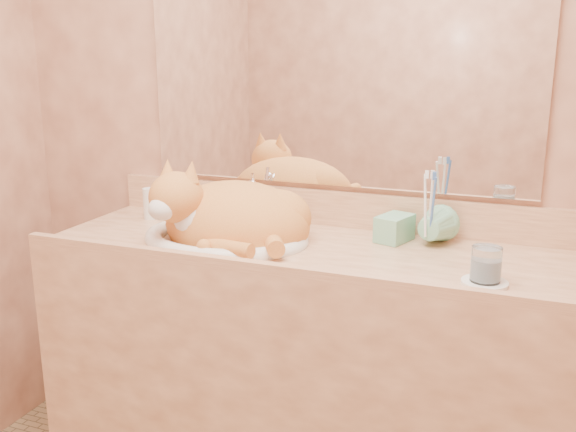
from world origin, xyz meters
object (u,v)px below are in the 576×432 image
at_px(cat, 228,214).
at_px(soap_dispenser, 385,216).
at_px(sink_basin, 225,215).
at_px(vanity_counter, 304,374).
at_px(toothbrush_cup, 428,231).
at_px(water_glass, 486,264).

relative_size(cat, soap_dispenser, 2.60).
xyz_separation_m(sink_basin, soap_dispenser, (0.47, 0.12, 0.01)).
bearing_deg(sink_basin, vanity_counter, -6.03).
bearing_deg(toothbrush_cup, soap_dispenser, -173.97).
bearing_deg(water_glass, soap_dispenser, 142.71).
distance_m(sink_basin, water_glass, 0.80).
bearing_deg(sink_basin, water_glass, -19.03).
xyz_separation_m(vanity_counter, toothbrush_cup, (0.35, 0.11, 0.48)).
bearing_deg(sink_basin, toothbrush_cup, 2.15).
bearing_deg(cat, water_glass, -7.54).
relative_size(sink_basin, soap_dispenser, 2.82).
height_order(cat, soap_dispenser, cat).
bearing_deg(cat, toothbrush_cup, 13.88).
distance_m(sink_basin, soap_dispenser, 0.49).
height_order(sink_basin, water_glass, sink_basin).
bearing_deg(vanity_counter, water_glass, -14.53).
height_order(sink_basin, soap_dispenser, soap_dispenser).
height_order(cat, toothbrush_cup, cat).
xyz_separation_m(soap_dispenser, toothbrush_cup, (0.13, 0.01, -0.04)).
xyz_separation_m(sink_basin, water_glass, (0.79, -0.12, -0.03)).
relative_size(vanity_counter, water_glass, 17.91).
xyz_separation_m(sink_basin, cat, (0.01, 0.00, 0.00)).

